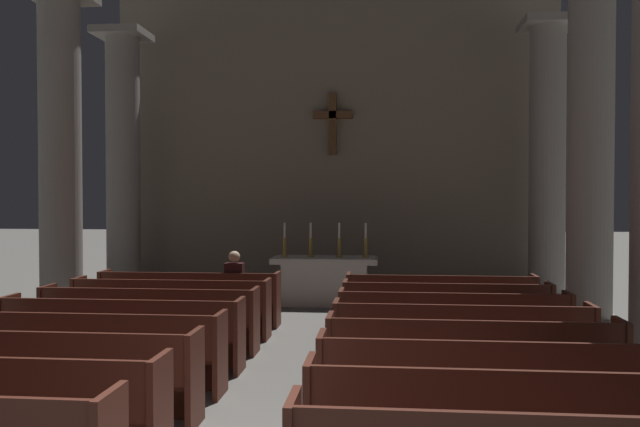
# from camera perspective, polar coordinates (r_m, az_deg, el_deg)

# --- Properties ---
(pew_left_row_3) EXTENTS (3.18, 0.50, 0.95)m
(pew_left_row_3) POSITION_cam_1_polar(r_m,az_deg,el_deg) (7.25, -23.16, -12.85)
(pew_left_row_3) COLOR #4C2319
(pew_left_row_3) RESTS_ON ground
(pew_left_row_4) EXTENTS (3.18, 0.50, 0.95)m
(pew_left_row_4) POSITION_cam_1_polar(r_m,az_deg,el_deg) (8.12, -19.72, -11.29)
(pew_left_row_4) COLOR #4C2319
(pew_left_row_4) RESTS_ON ground
(pew_left_row_5) EXTENTS (3.18, 0.50, 0.95)m
(pew_left_row_5) POSITION_cam_1_polar(r_m,az_deg,el_deg) (9.00, -16.98, -10.00)
(pew_left_row_5) COLOR #4C2319
(pew_left_row_5) RESTS_ON ground
(pew_left_row_6) EXTENTS (3.18, 0.50, 0.95)m
(pew_left_row_6) POSITION_cam_1_polar(r_m,az_deg,el_deg) (9.91, -14.75, -8.94)
(pew_left_row_6) COLOR #4C2319
(pew_left_row_6) RESTS_ON ground
(pew_left_row_7) EXTENTS (3.18, 0.50, 0.95)m
(pew_left_row_7) POSITION_cam_1_polar(r_m,az_deg,el_deg) (10.84, -12.91, -8.04)
(pew_left_row_7) COLOR #4C2319
(pew_left_row_7) RESTS_ON ground
(pew_left_row_8) EXTENTS (3.18, 0.50, 0.95)m
(pew_left_row_8) POSITION_cam_1_polar(r_m,az_deg,el_deg) (11.77, -11.36, -7.28)
(pew_left_row_8) COLOR #4C2319
(pew_left_row_8) RESTS_ON ground
(pew_right_row_2) EXTENTS (3.18, 0.50, 0.95)m
(pew_right_row_2) POSITION_cam_1_polar(r_m,az_deg,el_deg) (5.55, 16.09, -17.27)
(pew_right_row_2) COLOR #4C2319
(pew_right_row_2) RESTS_ON ground
(pew_right_row_3) EXTENTS (3.18, 0.50, 0.95)m
(pew_right_row_3) POSITION_cam_1_polar(r_m,az_deg,el_deg) (6.49, 14.43, -14.50)
(pew_right_row_3) COLOR #4C2319
(pew_right_row_3) RESTS_ON ground
(pew_right_row_4) EXTENTS (3.18, 0.50, 0.95)m
(pew_right_row_4) POSITION_cam_1_polar(r_m,az_deg,el_deg) (7.44, 13.22, -12.42)
(pew_right_row_4) COLOR #4C2319
(pew_right_row_4) RESTS_ON ground
(pew_right_row_5) EXTENTS (3.18, 0.50, 0.95)m
(pew_right_row_5) POSITION_cam_1_polar(r_m,az_deg,el_deg) (8.40, 12.29, -10.81)
(pew_right_row_5) COLOR #4C2319
(pew_right_row_5) RESTS_ON ground
(pew_right_row_6) EXTENTS (3.18, 0.50, 0.95)m
(pew_right_row_6) POSITION_cam_1_polar(r_m,az_deg,el_deg) (9.37, 11.57, -9.53)
(pew_right_row_6) COLOR #4C2319
(pew_right_row_6) RESTS_ON ground
(pew_right_row_7) EXTENTS (3.18, 0.50, 0.95)m
(pew_right_row_7) POSITION_cam_1_polar(r_m,az_deg,el_deg) (10.34, 10.99, -8.49)
(pew_right_row_7) COLOR #4C2319
(pew_right_row_7) RESTS_ON ground
(pew_right_row_8) EXTENTS (3.18, 0.50, 0.95)m
(pew_right_row_8) POSITION_cam_1_polar(r_m,az_deg,el_deg) (11.32, 10.50, -7.63)
(pew_right_row_8) COLOR #4C2319
(pew_right_row_8) RESTS_ON ground
(column_left_third) EXTENTS (1.14, 1.14, 6.06)m
(column_left_third) POSITION_cam_1_polar(r_m,az_deg,el_deg) (12.96, -21.79, 4.39)
(column_left_third) COLOR gray
(column_left_third) RESTS_ON ground
(column_right_third) EXTENTS (1.14, 1.14, 6.06)m
(column_right_third) POSITION_cam_1_polar(r_m,az_deg,el_deg) (12.04, 22.58, 4.62)
(column_right_third) COLOR gray
(column_right_third) RESTS_ON ground
(column_left_fourth) EXTENTS (1.14, 1.14, 6.06)m
(column_left_fourth) POSITION_cam_1_polar(r_m,az_deg,el_deg) (15.60, -16.86, 3.91)
(column_left_fourth) COLOR gray
(column_left_fourth) RESTS_ON ground
(column_right_fourth) EXTENTS (1.14, 1.14, 6.06)m
(column_right_fourth) POSITION_cam_1_polar(r_m,az_deg,el_deg) (14.85, 19.28, 4.02)
(column_right_fourth) COLOR gray
(column_right_fourth) RESTS_ON ground
(altar) EXTENTS (2.20, 0.90, 1.01)m
(altar) POSITION_cam_1_polar(r_m,az_deg,el_deg) (13.67, 0.43, -5.80)
(altar) COLOR #BCB7AD
(altar) RESTS_ON ground
(candlestick_outer_left) EXTENTS (0.16, 0.16, 0.71)m
(candlestick_outer_left) POSITION_cam_1_polar(r_m,az_deg,el_deg) (13.70, -3.12, -2.82)
(candlestick_outer_left) COLOR #B79338
(candlestick_outer_left) RESTS_ON altar
(candlestick_inner_left) EXTENTS (0.16, 0.16, 0.71)m
(candlestick_inner_left) POSITION_cam_1_polar(r_m,az_deg,el_deg) (13.63, -0.83, -2.84)
(candlestick_inner_left) COLOR #B79338
(candlestick_inner_left) RESTS_ON altar
(candlestick_inner_right) EXTENTS (0.16, 0.16, 0.71)m
(candlestick_inner_right) POSITION_cam_1_polar(r_m,az_deg,el_deg) (13.58, 1.69, -2.86)
(candlestick_inner_right) COLOR #B79338
(candlestick_inner_right) RESTS_ON altar
(candlestick_outer_right) EXTENTS (0.16, 0.16, 0.71)m
(candlestick_outer_right) POSITION_cam_1_polar(r_m,az_deg,el_deg) (13.55, 4.01, -2.87)
(candlestick_outer_right) COLOR #B79338
(candlestick_outer_right) RESTS_ON altar
(apse_with_cross) EXTENTS (10.66, 0.43, 7.30)m
(apse_with_cross) POSITION_cam_1_polar(r_m,az_deg,el_deg) (15.97, 1.19, 6.45)
(apse_with_cross) COLOR gray
(apse_with_cross) RESTS_ON ground
(lone_worshipper) EXTENTS (0.32, 0.43, 1.32)m
(lone_worshipper) POSITION_cam_1_polar(r_m,az_deg,el_deg) (11.57, -7.41, -6.34)
(lone_worshipper) COLOR #26262B
(lone_worshipper) RESTS_ON ground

